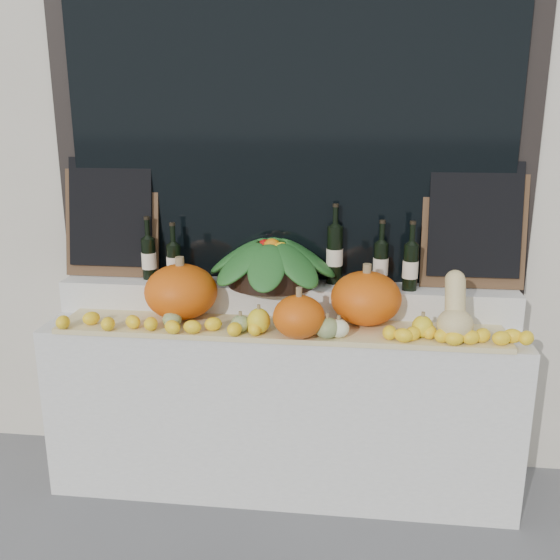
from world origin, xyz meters
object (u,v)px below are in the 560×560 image
Objects in this scene: pumpkin_right at (366,298)px; wine_bottle_tall at (335,254)px; pumpkin_left at (181,292)px; butternut_squash at (455,313)px; produce_bowl at (272,261)px.

wine_bottle_tall is (-0.16, 0.22, 0.16)m from pumpkin_right.
butternut_squash is (1.28, -0.12, -0.01)m from pumpkin_left.
pumpkin_left is 0.52× the size of produce_bowl.
produce_bowl reaches higher than butternut_squash.
pumpkin_left is 0.79m from wine_bottle_tall.
wine_bottle_tall is at bearing 9.67° from produce_bowl.
butternut_squash is at bearing -20.28° from pumpkin_right.
pumpkin_left reaches higher than pumpkin_right.
produce_bowl is at bearing 160.57° from pumpkin_right.
butternut_squash is 0.68m from wine_bottle_tall.
pumpkin_left is 1.06× the size of pumpkin_right.
pumpkin_right is 0.49× the size of produce_bowl.
wine_bottle_tall reaches higher than pumpkin_left.
pumpkin_left is 0.88× the size of wine_bottle_tall.
pumpkin_right is 0.51m from produce_bowl.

